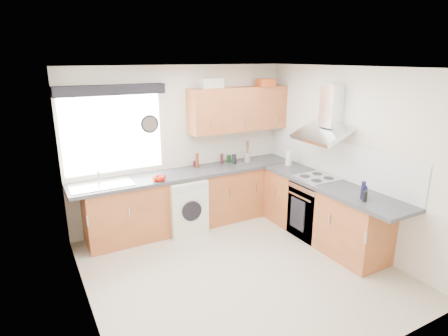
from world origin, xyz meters
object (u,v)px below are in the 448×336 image
oven (314,209)px  extractor_hood (326,119)px  washing_machine (184,205)px  upper_cabinets (239,109)px

oven → extractor_hood: (0.10, -0.00, 1.34)m
oven → washing_machine: oven is taller
oven → extractor_hood: extractor_hood is taller
upper_cabinets → washing_machine: size_ratio=2.01×
upper_cabinets → washing_machine: 1.78m
oven → extractor_hood: size_ratio=1.09×
extractor_hood → upper_cabinets: 1.48m
extractor_hood → washing_machine: extractor_hood is taller
upper_cabinets → extractor_hood: bearing=-63.9°
oven → upper_cabinets: size_ratio=0.50×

